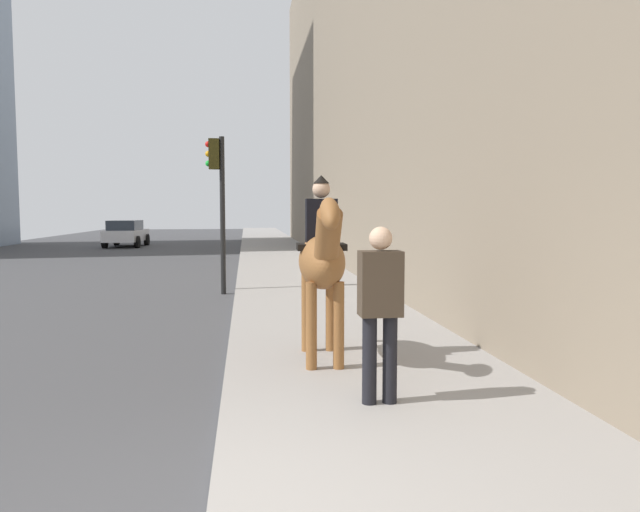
% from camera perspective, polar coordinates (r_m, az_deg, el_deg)
% --- Properties ---
extents(mounted_horse_near, '(2.15, 0.62, 2.28)m').
position_cam_1_polar(mounted_horse_near, '(7.16, 0.21, -0.26)').
color(mounted_horse_near, brown).
rests_on(mounted_horse_near, sidewalk_slab).
extents(pedestrian_greeting, '(0.26, 0.40, 1.70)m').
position_cam_1_polar(pedestrian_greeting, '(5.64, 5.85, -4.52)').
color(pedestrian_greeting, black).
rests_on(pedestrian_greeting, sidewalk_slab).
extents(car_near_lane, '(3.95, 2.01, 1.44)m').
position_cam_1_polar(car_near_lane, '(33.63, -18.28, 2.15)').
color(car_near_lane, silver).
rests_on(car_near_lane, ground).
extents(traffic_light_near_curb, '(0.20, 0.44, 3.68)m').
position_cam_1_polar(traffic_light_near_curb, '(13.95, -9.83, 6.43)').
color(traffic_light_near_curb, black).
rests_on(traffic_light_near_curb, ground).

